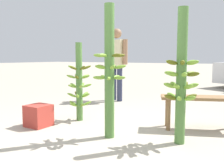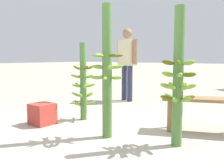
% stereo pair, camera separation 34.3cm
% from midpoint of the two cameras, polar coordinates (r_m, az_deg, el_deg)
% --- Properties ---
extents(ground_plane, '(80.00, 80.00, 0.00)m').
position_cam_midpoint_polar(ground_plane, '(3.24, 1.15, -12.30)').
color(ground_plane, '#A89E8C').
extents(banana_stalk_left, '(0.41, 0.41, 1.26)m').
position_cam_midpoint_polar(banana_stalk_left, '(4.06, -4.19, 0.25)').
color(banana_stalk_left, '#4C7A38').
rests_on(banana_stalk_left, ground_plane).
extents(banana_stalk_center, '(0.43, 0.43, 1.68)m').
position_cam_midpoint_polar(banana_stalk_center, '(3.12, 2.01, 2.92)').
color(banana_stalk_center, '#4C7A38').
rests_on(banana_stalk_center, ground_plane).
extents(banana_stalk_right, '(0.42, 0.42, 1.59)m').
position_cam_midpoint_polar(banana_stalk_right, '(2.96, 18.13, 1.24)').
color(banana_stalk_right, '#4C7A38').
rests_on(banana_stalk_right, ground_plane).
extents(vendor_person, '(0.67, 0.31, 1.69)m').
position_cam_midpoint_polar(vendor_person, '(5.85, 5.18, 5.88)').
color(vendor_person, '#2D334C').
rests_on(vendor_person, ground_plane).
extents(market_bench, '(1.14, 0.73, 0.48)m').
position_cam_midpoint_polar(market_bench, '(3.68, 22.82, -4.38)').
color(market_bench, olive).
rests_on(market_bench, ground_plane).
extents(produce_crate, '(0.32, 0.32, 0.32)m').
position_cam_midpoint_polar(produce_crate, '(3.93, -13.24, -6.70)').
color(produce_crate, '#B2382D').
rests_on(produce_crate, ground_plane).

